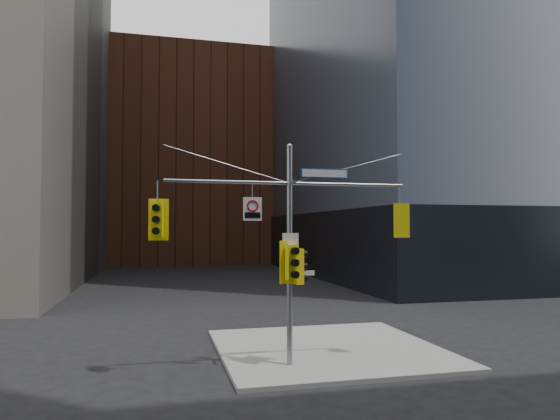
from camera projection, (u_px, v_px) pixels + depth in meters
name	position (u px, v px, depth m)	size (l,w,h in m)	color
ground	(308.00, 389.00, 14.07)	(160.00, 160.00, 0.00)	black
sidewalk_corner	(328.00, 349.00, 18.43)	(8.00, 8.00, 0.15)	gray
podium_ne	(475.00, 243.00, 51.90)	(36.40, 36.40, 6.00)	black
brick_midrise	(189.00, 162.00, 70.88)	(26.00, 20.00, 28.00)	brown
signal_assembly	(290.00, 232.00, 16.17)	(8.00, 0.80, 7.30)	gray
traffic_light_west_arm	(157.00, 219.00, 15.20)	(0.61, 0.55, 1.29)	yellow
traffic_light_east_arm	(400.00, 220.00, 17.12)	(0.56, 0.46, 1.18)	yellow
traffic_light_pole_side	(299.00, 266.00, 16.22)	(0.50, 0.42, 1.16)	yellow
traffic_light_pole_front	(292.00, 262.00, 15.87)	(0.65, 0.60, 1.38)	yellow
street_sign_blade	(325.00, 173.00, 16.53)	(1.65, 0.06, 0.32)	#0F4591
regulatory_sign_arm	(253.00, 208.00, 15.88)	(0.60, 0.08, 0.75)	silver
regulatory_sign_pole	(291.00, 244.00, 16.04)	(0.52, 0.08, 0.69)	silver
street_blade_ew	(303.00, 273.00, 16.23)	(0.82, 0.13, 0.16)	silver
street_blade_ns	(286.00, 279.00, 16.55)	(0.07, 0.68, 0.14)	#145926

